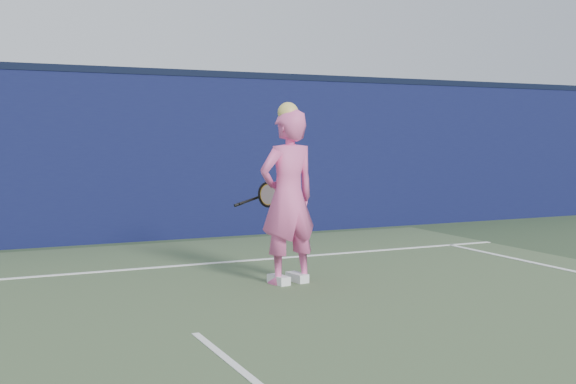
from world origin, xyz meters
name	(u,v)px	position (x,y,z in m)	size (l,w,h in m)	color
ground	(241,372)	(0.00, 0.00, 0.00)	(80.00, 80.00, 0.00)	#2C3F27
backstop_wall	(81,159)	(0.00, 6.50, 1.25)	(24.00, 0.40, 2.50)	#0D103A
wall_cap	(79,70)	(0.00, 6.50, 2.55)	(24.00, 0.42, 0.10)	black
player	(288,197)	(1.52, 2.52, 0.93)	(0.74, 0.55, 1.93)	#E95A9F
racket	(266,195)	(1.44, 2.94, 0.92)	(0.55, 0.14, 0.29)	black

